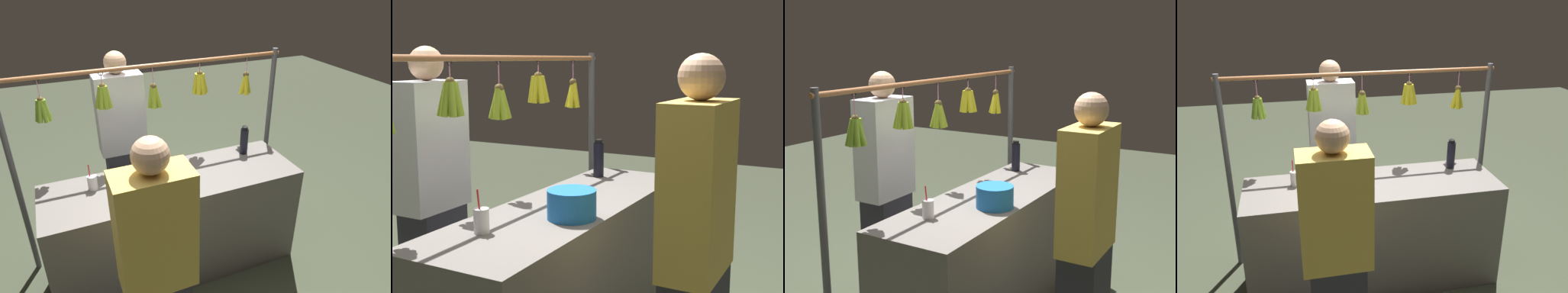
% 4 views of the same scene
% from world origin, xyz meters
% --- Properties ---
extents(ground_plane, '(12.00, 12.00, 0.00)m').
position_xyz_m(ground_plane, '(0.00, 0.00, 0.00)').
color(ground_plane, '#39402E').
extents(market_counter, '(1.96, 0.61, 0.87)m').
position_xyz_m(market_counter, '(0.00, 0.00, 0.43)').
color(market_counter, '#66605B').
rests_on(market_counter, ground).
extents(display_rack, '(2.28, 0.13, 1.68)m').
position_xyz_m(display_rack, '(0.01, -0.42, 1.23)').
color(display_rack, '#4C4C51').
rests_on(display_rack, ground).
extents(water_bottle, '(0.07, 0.07, 0.25)m').
position_xyz_m(water_bottle, '(-0.70, -0.16, 0.99)').
color(water_bottle, black).
rests_on(water_bottle, market_counter).
extents(blue_bucket, '(0.24, 0.24, 0.14)m').
position_xyz_m(blue_bucket, '(0.21, 0.15, 0.94)').
color(blue_bucket, blue).
rests_on(blue_bucket, market_counter).
extents(drink_cup, '(0.07, 0.07, 0.20)m').
position_xyz_m(drink_cup, '(0.59, -0.10, 0.93)').
color(drink_cup, silver).
rests_on(drink_cup, market_counter).
extents(vendor_person, '(0.41, 0.22, 1.70)m').
position_xyz_m(vendor_person, '(0.22, -0.74, 0.84)').
color(vendor_person, '#2D2D38').
rests_on(vendor_person, ground).
extents(customer_person, '(0.39, 0.21, 1.66)m').
position_xyz_m(customer_person, '(0.39, 0.82, 0.82)').
color(customer_person, '#2D2D38').
rests_on(customer_person, ground).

